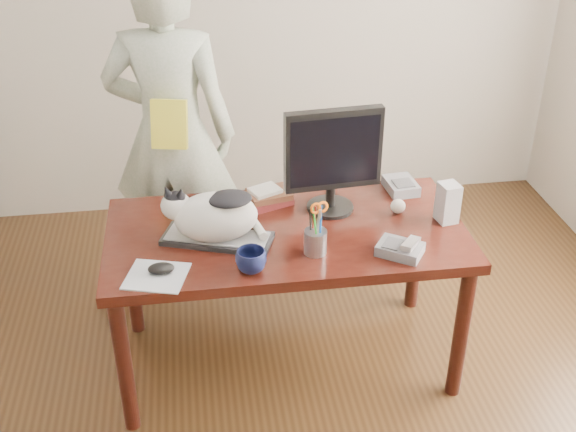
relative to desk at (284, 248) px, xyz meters
The scene contains 16 objects.
room 1.01m from the desk, 90.00° to the right, with size 4.50×4.50×4.50m.
desk is the anchor object (origin of this frame).
keyboard 0.37m from the desk, 157.51° to the right, with size 0.51×0.33×0.03m.
cat 0.45m from the desk, 158.88° to the right, with size 0.46×0.33×0.26m.
monitor 0.49m from the desk, 14.62° to the left, with size 0.45×0.24×0.50m.
pen_cup 0.36m from the desk, 71.10° to the right, with size 0.12×0.12×0.24m.
mousepad 0.69m from the desk, 147.51° to the right, with size 0.29×0.27×0.01m.
mouse 0.67m from the desk, 148.06° to the right, with size 0.12×0.10×0.04m.
coffee_mug 0.47m from the desk, 116.37° to the right, with size 0.13×0.13×0.10m, color #0D1235.
phone 0.59m from the desk, 37.28° to the right, with size 0.23×0.21×0.08m.
speaker 0.78m from the desk, ahead, with size 0.10×0.11×0.19m.
baseball 0.56m from the desk, ahead, with size 0.07×0.07×0.07m.
book_stack 0.26m from the desk, 107.22° to the left, with size 0.25×0.22×0.08m.
calculator 0.67m from the desk, 18.96° to the left, with size 0.15×0.19×0.06m.
person 0.88m from the desk, 126.86° to the left, with size 0.67×0.44×1.84m, color silver.
held_book 0.82m from the desk, 135.35° to the left, with size 0.19×0.14×0.24m.
Camera 1 is at (-0.39, -2.12, 2.43)m, focal length 45.00 mm.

